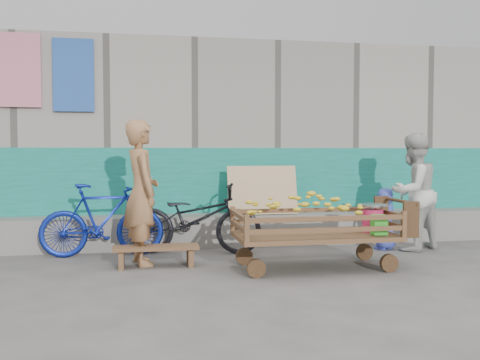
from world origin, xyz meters
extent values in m
plane|color=#4C4946|center=(0.00, 0.00, 0.00)|extent=(80.00, 80.00, 0.00)
cube|color=gray|center=(0.00, 4.10, 1.50)|extent=(12.00, 3.00, 3.00)
cube|color=#147259|center=(0.00, 2.58, 0.70)|extent=(12.00, 0.03, 1.40)
cube|color=slate|center=(0.00, 2.35, 0.23)|extent=(12.00, 0.50, 0.45)
cube|color=tan|center=(0.30, 2.22, 0.80)|extent=(1.00, 0.19, 0.68)
cube|color=#D27588|center=(-3.00, 2.56, 2.45)|extent=(0.55, 0.03, 1.00)
cube|color=#2953A5|center=(-2.30, 2.56, 2.40)|extent=(0.55, 0.03, 1.00)
cube|color=brown|center=(0.56, 0.67, 0.38)|extent=(1.82, 0.91, 0.05)
cylinder|color=#391D11|center=(-0.20, 0.34, 0.10)|extent=(0.20, 0.06, 0.20)
cube|color=brown|center=(-0.32, 0.25, 0.55)|extent=(0.05, 0.05, 0.28)
cylinder|color=#391D11|center=(-0.20, 1.01, 0.10)|extent=(0.20, 0.06, 0.20)
cube|color=brown|center=(-0.32, 1.10, 0.55)|extent=(0.05, 0.05, 0.28)
cylinder|color=#391D11|center=(1.32, 0.34, 0.10)|extent=(0.20, 0.06, 0.20)
cube|color=brown|center=(1.44, 0.25, 0.55)|extent=(0.05, 0.05, 0.28)
cylinder|color=#391D11|center=(1.32, 1.01, 0.10)|extent=(0.20, 0.06, 0.20)
cube|color=brown|center=(1.44, 1.10, 0.55)|extent=(0.05, 0.05, 0.28)
cube|color=brown|center=(0.56, 0.25, 0.51)|extent=(1.76, 0.04, 0.05)
cube|color=brown|center=(0.56, 0.25, 0.63)|extent=(1.76, 0.04, 0.05)
cube|color=brown|center=(0.56, 1.10, 0.51)|extent=(1.76, 0.04, 0.05)
cube|color=brown|center=(0.56, 1.10, 0.63)|extent=(1.76, 0.04, 0.05)
cube|color=brown|center=(-0.32, 0.67, 0.51)|extent=(0.04, 0.85, 0.05)
cube|color=brown|center=(-0.32, 0.67, 0.63)|extent=(0.04, 0.85, 0.05)
cube|color=brown|center=(1.44, 0.67, 0.51)|extent=(0.04, 0.85, 0.05)
cube|color=brown|center=(1.44, 0.67, 0.63)|extent=(0.04, 0.85, 0.05)
cylinder|color=#391D11|center=(1.62, 0.67, 0.76)|extent=(0.04, 0.81, 0.04)
cube|color=#391D11|center=(1.55, 1.05, 0.59)|extent=(0.18, 0.04, 0.41)
cube|color=#391D11|center=(1.55, 0.30, 0.59)|extent=(0.18, 0.04, 0.41)
ellipsoid|color=gold|center=(0.46, 0.67, 0.63)|extent=(1.32, 0.71, 0.45)
cylinder|color=#EC2B6A|center=(1.27, 0.67, 0.54)|extent=(0.24, 0.24, 0.26)
cylinder|color=silver|center=(1.27, 0.67, 0.68)|extent=(0.03, 0.03, 0.06)
cylinder|color=silver|center=(1.27, 0.67, 0.72)|extent=(0.34, 0.34, 0.02)
cube|color=green|center=(1.22, 0.39, 0.53)|extent=(0.16, 0.12, 0.22)
cube|color=brown|center=(-1.23, 1.08, 0.23)|extent=(0.99, 0.30, 0.04)
cube|color=brown|center=(-1.63, 1.08, 0.10)|extent=(0.06, 0.28, 0.20)
cube|color=brown|center=(-0.84, 1.08, 0.10)|extent=(0.06, 0.28, 0.20)
imported|color=#9C6C44|center=(-1.40, 1.28, 0.86)|extent=(0.55, 0.71, 1.72)
imported|color=beige|center=(2.25, 1.54, 0.80)|extent=(0.95, 0.86, 1.60)
imported|color=#3B49B9|center=(1.90, 1.64, 0.42)|extent=(0.49, 0.45, 0.85)
imported|color=black|center=(-0.70, 1.85, 0.46)|extent=(1.86, 1.05, 0.92)
imported|color=navy|center=(-1.89, 1.85, 0.47)|extent=(1.58, 0.51, 0.94)
camera|label=1|loc=(-1.40, -5.16, 1.34)|focal=40.00mm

